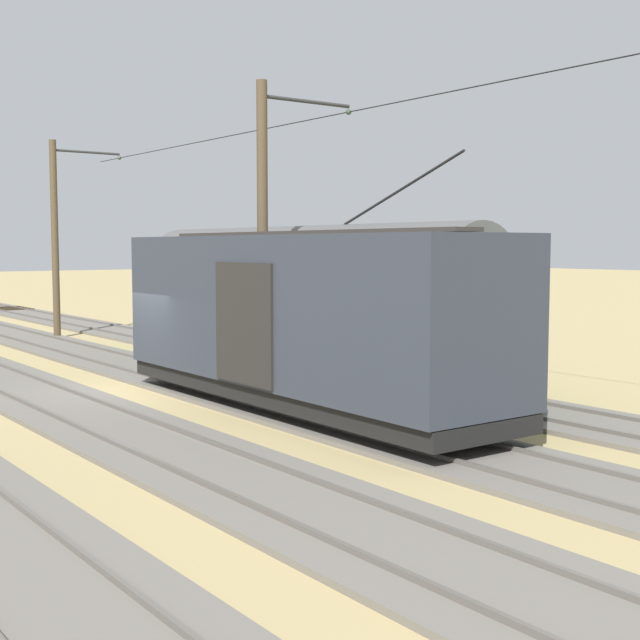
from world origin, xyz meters
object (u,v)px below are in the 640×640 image
(boxcar_adjacent, at_px, (301,316))
(catenary_pole_mid_near, at_px, (265,229))
(catenary_pole_foreground, at_px, (57,235))
(vintage_streetcar, at_px, (297,294))

(boxcar_adjacent, bearing_deg, catenary_pole_mid_near, -110.66)
(catenary_pole_foreground, bearing_deg, boxcar_adjacent, 86.07)
(vintage_streetcar, xyz_separation_m, catenary_pole_foreground, (2.74, -12.95, 1.87))
(boxcar_adjacent, distance_m, catenary_pole_foreground, 19.02)
(vintage_streetcar, relative_size, catenary_pole_mid_near, 2.25)
(vintage_streetcar, height_order, catenary_pole_mid_near, catenary_pole_mid_near)
(vintage_streetcar, distance_m, boxcar_adjacent, 7.17)
(catenary_pole_foreground, distance_m, catenary_pole_mid_near, 15.43)
(vintage_streetcar, bearing_deg, boxcar_adjacent, 55.70)
(catenary_pole_foreground, relative_size, catenary_pole_mid_near, 1.00)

